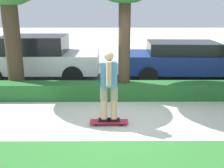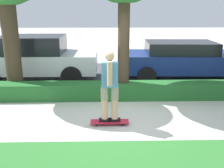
# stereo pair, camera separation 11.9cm
# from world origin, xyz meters

# --- Properties ---
(ground_plane) EXTENTS (60.00, 60.00, 0.00)m
(ground_plane) POSITION_xyz_m (0.00, 0.00, 0.00)
(ground_plane) COLOR beige
(street_asphalt) EXTENTS (15.19, 5.00, 0.01)m
(street_asphalt) POSITION_xyz_m (0.00, 4.20, 0.00)
(street_asphalt) COLOR #474749
(street_asphalt) RESTS_ON ground_plane
(hedge_row) EXTENTS (15.19, 0.60, 0.48)m
(hedge_row) POSITION_xyz_m (0.00, 1.60, 0.24)
(hedge_row) COLOR #236028
(hedge_row) RESTS_ON ground_plane
(skateboard) EXTENTS (0.87, 0.24, 0.08)m
(skateboard) POSITION_xyz_m (-0.12, -0.20, 0.07)
(skateboard) COLOR red
(skateboard) RESTS_ON ground_plane
(skater_person) EXTENTS (0.49, 0.42, 1.62)m
(skater_person) POSITION_xyz_m (-0.12, -0.20, 0.95)
(skater_person) COLOR black
(skater_person) RESTS_ON skateboard
(parked_car_front) EXTENTS (4.37, 2.03, 1.62)m
(parked_car_front) POSITION_xyz_m (-2.76, 3.77, 0.84)
(parked_car_front) COLOR silver
(parked_car_front) RESTS_ON ground_plane
(parked_car_middle) EXTENTS (4.80, 1.98, 1.40)m
(parked_car_middle) POSITION_xyz_m (2.65, 3.79, 0.75)
(parked_car_middle) COLOR navy
(parked_car_middle) RESTS_ON ground_plane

